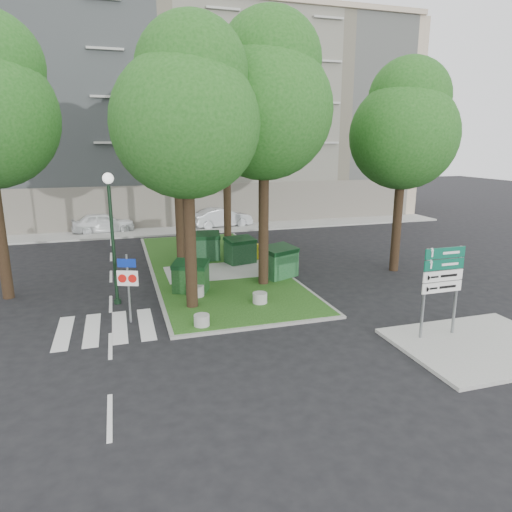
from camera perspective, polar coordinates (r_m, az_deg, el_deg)
name	(u,v)px	position (r m, az deg, el deg)	size (l,w,h in m)	color
ground	(248,329)	(15.76, -0.98, -9.12)	(120.00, 120.00, 0.00)	black
median_island	(214,267)	(23.21, -5.28, -1.38)	(6.00, 16.00, 0.12)	#174213
median_kerb	(214,267)	(23.22, -5.28, -1.41)	(6.30, 16.30, 0.10)	gray
sidewalk_corner	(480,346)	(16.02, 26.24, -10.02)	(5.00, 4.00, 0.12)	#999993
building_sidewalk	(177,231)	(33.25, -9.87, 3.14)	(42.00, 3.00, 0.12)	#999993
zebra_crossing	(133,325)	(16.63, -15.12, -8.34)	(5.00, 3.00, 0.01)	silver
apartment_building	(161,120)	(40.18, -11.80, 16.27)	(41.00, 12.00, 16.00)	#C4B293
tree_median_near_left	(188,109)	(16.74, -8.54, 17.72)	(5.20, 5.20, 10.53)	black
tree_median_near_right	(266,97)	(19.56, 1.22, 19.26)	(5.60, 5.60, 11.46)	black
tree_median_mid	(178,126)	(23.22, -9.78, 15.74)	(4.80, 4.80, 9.99)	black
tree_median_far	(227,103)	(26.83, -3.64, 18.51)	(5.80, 5.80, 11.93)	black
tree_street_right	(405,125)	(23.08, 18.16, 15.29)	(5.00, 5.00, 10.06)	black
dumpster_a	(191,277)	(19.22, -8.16, -2.57)	(1.71, 1.49, 1.33)	black
dumpster_b	(205,246)	(24.43, -6.40, 1.23)	(1.74, 1.33, 1.48)	#10371A
dumpster_c	(240,250)	(23.57, -1.99, 0.71)	(1.68, 1.35, 1.37)	black
dumpster_d	(279,262)	(21.11, 2.89, -0.73)	(1.92, 1.67, 1.49)	#164921
bollard_left	(202,320)	(15.78, -6.81, -7.96)	(0.54, 0.54, 0.38)	#999994
bollard_right	(260,298)	(17.80, 0.50, -5.25)	(0.57, 0.57, 0.40)	#9C9C97
bollard_mid	(196,291)	(18.72, -7.48, -4.31)	(0.63, 0.63, 0.45)	gray
litter_bin	(260,251)	(24.45, 0.54, 0.57)	(0.46, 0.46, 0.80)	yellow
street_lamp	(111,223)	(18.16, -17.62, 3.91)	(0.41, 0.41, 5.11)	black
traffic_sign_pole	(128,279)	(16.41, -15.71, -2.82)	(0.71, 0.30, 2.47)	slate
directional_sign	(442,278)	(15.48, 22.23, -2.53)	(1.46, 0.10, 2.92)	slate
car_white	(103,223)	(33.89, -18.55, 3.96)	(1.70, 4.23, 1.44)	white
car_silver	(222,218)	(34.39, -4.26, 4.81)	(1.55, 4.45, 1.47)	#AEB3B7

